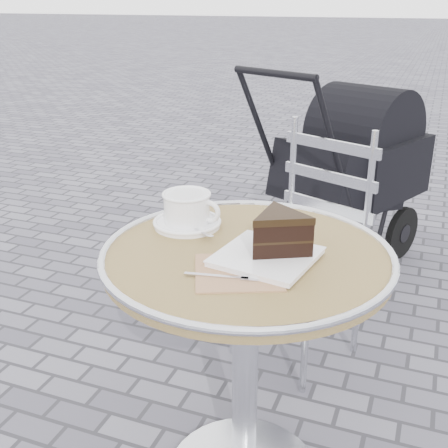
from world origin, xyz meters
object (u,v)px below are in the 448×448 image
(bistro_chair, at_px, (315,217))
(baby_stroller, at_px, (348,175))
(cake_plate_set, at_px, (276,238))
(cafe_table, at_px, (246,310))
(cappuccino_set, at_px, (188,212))

(bistro_chair, relative_size, baby_stroller, 0.81)
(bistro_chair, height_order, baby_stroller, baby_stroller)
(cake_plate_set, relative_size, baby_stroller, 0.30)
(bistro_chair, bearing_deg, cake_plate_set, -62.73)
(cafe_table, height_order, cappuccino_set, cappuccino_set)
(cappuccino_set, relative_size, bistro_chair, 0.22)
(baby_stroller, bearing_deg, cake_plate_set, -63.14)
(cafe_table, relative_size, baby_stroller, 0.68)
(cafe_table, bearing_deg, baby_stroller, 89.90)
(cafe_table, relative_size, cappuccino_set, 3.86)
(cake_plate_set, xyz_separation_m, baby_stroller, (-0.07, 1.62, -0.32))
(cappuccino_set, distance_m, baby_stroller, 1.55)
(cafe_table, height_order, bistro_chair, bistro_chair)
(cappuccino_set, relative_size, baby_stroller, 0.18)
(cafe_table, bearing_deg, bistro_chair, 88.98)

